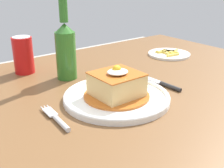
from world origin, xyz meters
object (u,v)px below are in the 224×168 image
(fork, at_px, (57,119))
(soda_can, at_px, (23,55))
(main_plate, at_px, (117,97))
(beer_bottle_green, at_px, (66,48))
(knife, at_px, (164,84))
(side_plate_fries, at_px, (169,54))

(fork, xyz_separation_m, soda_can, (0.07, 0.37, 0.06))
(main_plate, relative_size, soda_can, 2.31)
(main_plate, xyz_separation_m, beer_bottle_green, (-0.02, 0.23, 0.09))
(main_plate, distance_m, beer_bottle_green, 0.25)
(beer_bottle_green, bearing_deg, fork, -124.00)
(main_plate, relative_size, fork, 2.02)
(main_plate, bearing_deg, knife, -3.54)
(fork, height_order, soda_can, soda_can)
(main_plate, distance_m, soda_can, 0.38)
(soda_can, xyz_separation_m, beer_bottle_green, (0.09, -0.13, 0.04))
(knife, height_order, soda_can, soda_can)
(main_plate, height_order, beer_bottle_green, beer_bottle_green)
(main_plate, height_order, fork, main_plate)
(fork, bearing_deg, knife, -0.22)
(fork, xyz_separation_m, side_plate_fries, (0.63, 0.22, -0.00))
(fork, xyz_separation_m, knife, (0.36, -0.00, 0.00))
(fork, bearing_deg, soda_can, 78.85)
(fork, relative_size, knife, 0.86)
(knife, xyz_separation_m, side_plate_fries, (0.27, 0.22, -0.00))
(main_plate, xyz_separation_m, fork, (-0.18, -0.01, -0.00))
(main_plate, height_order, side_plate_fries, main_plate)
(soda_can, relative_size, side_plate_fries, 0.73)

